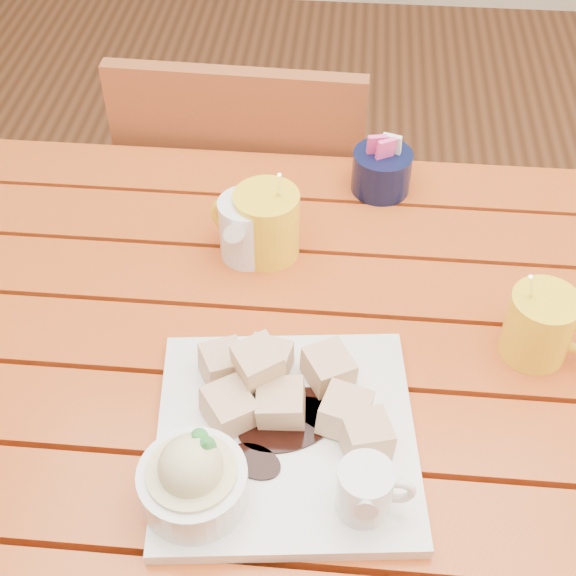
# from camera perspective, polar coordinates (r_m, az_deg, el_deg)

# --- Properties ---
(table) EXTENTS (1.20, 0.79, 0.75)m
(table) POSITION_cam_1_polar(r_m,az_deg,el_deg) (1.08, 0.54, -7.80)
(table) COLOR #AA3416
(table) RESTS_ON ground
(dessert_plate) EXTENTS (0.31, 0.31, 0.11)m
(dessert_plate) POSITION_cam_1_polar(r_m,az_deg,el_deg) (0.87, -1.67, -10.77)
(dessert_plate) COLOR white
(dessert_plate) RESTS_ON table
(coffee_mug_left) EXTENTS (0.13, 0.09, 0.15)m
(coffee_mug_left) POSITION_cam_1_polar(r_m,az_deg,el_deg) (1.08, -1.67, 4.67)
(coffee_mug_left) COLOR yellow
(coffee_mug_left) RESTS_ON table
(coffee_mug_right) EXTENTS (0.11, 0.08, 0.14)m
(coffee_mug_right) POSITION_cam_1_polar(r_m,az_deg,el_deg) (1.00, 17.59, -2.54)
(coffee_mug_right) COLOR yellow
(coffee_mug_right) RESTS_ON table
(cream_pitcher) EXTENTS (0.11, 0.10, 0.09)m
(cream_pitcher) POSITION_cam_1_polar(r_m,az_deg,el_deg) (1.08, -2.79, 4.30)
(cream_pitcher) COLOR white
(cream_pitcher) RESTS_ON table
(sugar_caddy) EXTENTS (0.09, 0.09, 0.10)m
(sugar_caddy) POSITION_cam_1_polar(r_m,az_deg,el_deg) (1.21, 6.68, 8.31)
(sugar_caddy) COLOR black
(sugar_caddy) RESTS_ON table
(chair_far) EXTENTS (0.43, 0.43, 0.87)m
(chair_far) POSITION_cam_1_polar(r_m,az_deg,el_deg) (1.57, -2.57, 4.90)
(chair_far) COLOR brown
(chair_far) RESTS_ON ground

